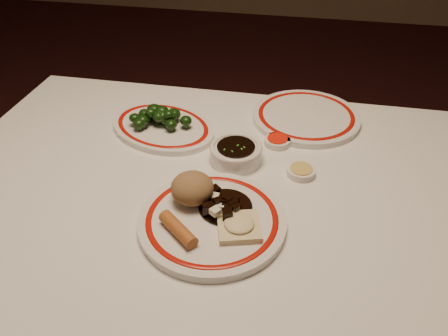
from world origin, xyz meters
TOP-DOWN VIEW (x-y plane):
  - dining_table at (0.00, 0.00)m, footprint 1.20×0.90m
  - main_plate at (0.05, -0.11)m, footprint 0.30×0.30m
  - rice_mound at (-0.00, -0.06)m, footprint 0.09×0.09m
  - spring_roll at (-0.00, -0.16)m, footprint 0.09×0.08m
  - fried_wonton at (0.11, -0.13)m, footprint 0.10×0.10m
  - stirfry_heap at (0.07, -0.08)m, footprint 0.11×0.11m
  - broccoli_plate at (-0.15, 0.21)m, footprint 0.35×0.33m
  - broccoli_pile at (-0.15, 0.21)m, footprint 0.16×0.10m
  - soy_bowl at (0.06, 0.11)m, footprint 0.12×0.12m
  - sweet_sour_dish at (0.15, 0.20)m, footprint 0.06×0.06m
  - mustard_dish at (0.21, 0.09)m, footprint 0.06×0.06m
  - far_plate at (0.21, 0.33)m, footprint 0.33×0.33m

SIDE VIEW (x-z plane):
  - dining_table at x=0.00m, z-range 0.28..1.03m
  - sweet_sour_dish at x=0.15m, z-range 0.75..0.77m
  - mustard_dish at x=0.21m, z-range 0.75..0.77m
  - broccoli_plate at x=-0.15m, z-range 0.75..0.77m
  - far_plate at x=0.21m, z-range 0.75..0.77m
  - main_plate at x=0.05m, z-range 0.75..0.77m
  - soy_bowl at x=0.06m, z-range 0.75..0.79m
  - fried_wonton at x=0.11m, z-range 0.77..0.79m
  - stirfry_heap at x=0.07m, z-range 0.76..0.79m
  - spring_roll at x=0.00m, z-range 0.77..0.79m
  - broccoli_pile at x=-0.15m, z-range 0.76..0.82m
  - rice_mound at x=0.00m, z-range 0.77..0.83m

